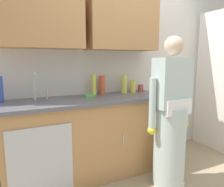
% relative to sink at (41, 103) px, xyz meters
% --- Properties ---
extents(kitchen_wall_with_uppers, '(4.80, 0.44, 2.70)m').
position_rel_sink_xyz_m(kitchen_wall_with_uppers, '(0.95, 0.29, 0.55)').
color(kitchen_wall_with_uppers, beige).
rests_on(kitchen_wall_with_uppers, ground).
extents(counter_cabinet, '(1.90, 0.62, 0.90)m').
position_rel_sink_xyz_m(counter_cabinet, '(0.53, -0.01, -0.48)').
color(counter_cabinet, '#B27F4C').
rests_on(counter_cabinet, ground).
extents(countertop, '(1.96, 0.66, 0.04)m').
position_rel_sink_xyz_m(countertop, '(0.54, -0.01, -0.01)').
color(countertop, '#595960').
rests_on(countertop, counter_cabinet).
extents(sink, '(0.50, 0.36, 0.35)m').
position_rel_sink_xyz_m(sink, '(0.00, 0.00, 0.00)').
color(sink, '#B7BABF').
rests_on(sink, counter_cabinet).
extents(person_at_sink, '(0.55, 0.34, 1.62)m').
position_rel_sink_xyz_m(person_at_sink, '(1.25, -0.59, -0.23)').
color(person_at_sink, white).
rests_on(person_at_sink, ground).
extents(bottle_water_short, '(0.08, 0.08, 0.25)m').
position_rel_sink_xyz_m(bottle_water_short, '(1.08, 0.14, 0.14)').
color(bottle_water_short, '#D8D14C').
rests_on(bottle_water_short, countertop).
extents(bottle_water_tall, '(0.08, 0.08, 0.17)m').
position_rel_sink_xyz_m(bottle_water_tall, '(1.23, 0.16, 0.10)').
color(bottle_water_tall, '#D8D14C').
rests_on(bottle_water_tall, countertop).
extents(bottle_dish_liquid, '(0.08, 0.08, 0.24)m').
position_rel_sink_xyz_m(bottle_dish_liquid, '(0.80, 0.21, 0.13)').
color(bottle_dish_liquid, '#E05933').
rests_on(bottle_dish_liquid, countertop).
extents(bottle_cleaner_spray, '(0.06, 0.06, 0.26)m').
position_rel_sink_xyz_m(bottle_cleaner_spray, '(0.67, 0.17, 0.15)').
color(bottle_cleaner_spray, '#D8D14C').
rests_on(bottle_cleaner_spray, countertop).
extents(bottle_soap, '(0.06, 0.06, 0.27)m').
position_rel_sink_xyz_m(bottle_soap, '(-0.38, 0.16, 0.15)').
color(bottle_soap, '#334CB2').
rests_on(bottle_soap, countertop).
extents(cup_by_sink, '(0.08, 0.08, 0.10)m').
position_rel_sink_xyz_m(cup_by_sink, '(1.37, 0.18, 0.06)').
color(cup_by_sink, '#B24C47').
rests_on(cup_by_sink, countertop).
extents(sponge, '(0.11, 0.07, 0.03)m').
position_rel_sink_xyz_m(sponge, '(0.57, 0.07, 0.03)').
color(sponge, '#4CBF4C').
rests_on(sponge, countertop).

